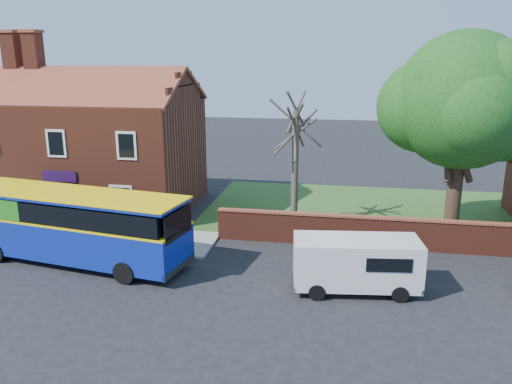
# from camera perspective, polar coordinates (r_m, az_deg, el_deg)

# --- Properties ---
(ground) EXTENTS (120.00, 120.00, 0.00)m
(ground) POSITION_cam_1_polar(r_m,az_deg,el_deg) (20.61, -14.70, -11.41)
(ground) COLOR black
(ground) RESTS_ON ground
(pavement) EXTENTS (18.00, 3.50, 0.12)m
(pavement) POSITION_cam_1_polar(r_m,az_deg,el_deg) (28.49, -22.79, -4.48)
(pavement) COLOR gray
(pavement) RESTS_ON ground
(kerb) EXTENTS (18.00, 0.15, 0.14)m
(kerb) POSITION_cam_1_polar(r_m,az_deg,el_deg) (27.13, -24.76, -5.64)
(kerb) COLOR slate
(kerb) RESTS_ON ground
(grass_strip) EXTENTS (26.00, 12.00, 0.04)m
(grass_strip) POSITION_cam_1_polar(r_m,az_deg,el_deg) (31.33, 18.57, -2.43)
(grass_strip) COLOR #426B28
(grass_strip) RESTS_ON ground
(shop_building) EXTENTS (12.30, 8.13, 10.50)m
(shop_building) POSITION_cam_1_polar(r_m,az_deg,el_deg) (32.46, -18.01, 4.39)
(shop_building) COLOR maroon
(shop_building) RESTS_ON ground
(boundary_wall) EXTENTS (22.00, 0.38, 1.60)m
(boundary_wall) POSITION_cam_1_polar(r_m,az_deg,el_deg) (25.47, 20.55, -4.73)
(boundary_wall) COLOR maroon
(boundary_wall) RESTS_ON ground
(bus) EXTENTS (10.99, 4.40, 3.26)m
(bus) POSITION_cam_1_polar(r_m,az_deg,el_deg) (24.10, -20.80, -3.26)
(bus) COLOR #0E249A
(bus) RESTS_ON ground
(van_near) EXTENTS (5.13, 2.56, 2.16)m
(van_near) POSITION_cam_1_polar(r_m,az_deg,el_deg) (20.30, 11.40, -7.86)
(van_near) COLOR silver
(van_near) RESTS_ON ground
(large_tree) EXTENTS (8.51, 6.73, 10.38)m
(large_tree) POSITION_cam_1_polar(r_m,az_deg,el_deg) (26.91, 22.71, 9.18)
(large_tree) COLOR black
(large_tree) RESTS_ON ground
(bare_tree) EXTENTS (2.63, 3.13, 7.00)m
(bare_tree) POSITION_cam_1_polar(r_m,az_deg,el_deg) (26.73, 4.49, 3.31)
(bare_tree) COLOR #4C4238
(bare_tree) RESTS_ON ground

